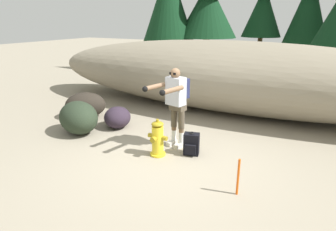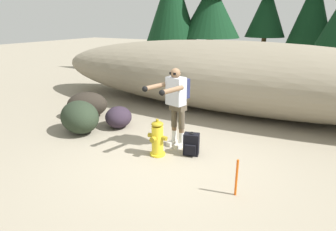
{
  "view_description": "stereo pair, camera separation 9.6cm",
  "coord_description": "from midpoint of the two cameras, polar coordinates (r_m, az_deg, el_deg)",
  "views": [
    {
      "loc": [
        2.44,
        -4.51,
        2.58
      ],
      "look_at": [
        -0.19,
        0.33,
        0.75
      ],
      "focal_mm": 31.21,
      "sensor_mm": 36.0,
      "label": 1
    },
    {
      "loc": [
        2.52,
        -4.46,
        2.58
      ],
      "look_at": [
        -0.19,
        0.33,
        0.75
      ],
      "focal_mm": 31.21,
      "sensor_mm": 36.0,
      "label": 2
    }
  ],
  "objects": [
    {
      "name": "boulder_small",
      "position": [
        7.34,
        -10.22,
        -0.35
      ],
      "size": [
        0.95,
        0.99,
        0.52
      ],
      "primitive_type": "ellipsoid",
      "rotation": [
        0.0,
        0.0,
        2.11
      ],
      "color": "#2D2330",
      "rests_on": "ground_plane"
    },
    {
      "name": "spare_backpack",
      "position": [
        5.82,
        4.12,
        -5.64
      ],
      "size": [
        0.34,
        0.34,
        0.47
      ],
      "rotation": [
        0.0,
        0.0,
        4.98
      ],
      "color": "black",
      "rests_on": "ground_plane"
    },
    {
      "name": "fire_hydrant",
      "position": [
        5.73,
        -2.53,
        -4.59
      ],
      "size": [
        0.41,
        0.36,
        0.75
      ],
      "color": "yellow",
      "rests_on": "ground_plane"
    },
    {
      "name": "boulder_mid",
      "position": [
        8.26,
        -16.14,
        1.96
      ],
      "size": [
        1.35,
        1.3,
        0.69
      ],
      "primitive_type": "ellipsoid",
      "rotation": [
        0.0,
        0.0,
        0.65
      ],
      "color": "#2C261F",
      "rests_on": "ground_plane"
    },
    {
      "name": "pine_tree_center",
      "position": [
        15.35,
        18.02,
        20.43
      ],
      "size": [
        1.87,
        1.87,
        5.64
      ],
      "color": "#47331E",
      "rests_on": "ground_plane"
    },
    {
      "name": "utility_worker",
      "position": [
        5.89,
        1.07,
        3.38
      ],
      "size": [
        0.65,
        1.03,
        1.67
      ],
      "rotation": [
        0.0,
        0.0,
        -1.79
      ],
      "color": "beige",
      "rests_on": "ground_plane"
    },
    {
      "name": "survey_stake",
      "position": [
        4.63,
        12.95,
        -11.63
      ],
      "size": [
        0.04,
        0.04,
        0.6
      ],
      "primitive_type": "cylinder",
      "color": "#E55914",
      "rests_on": "ground_plane"
    },
    {
      "name": "dirt_embankment",
      "position": [
        8.72,
        11.58,
        7.6
      ],
      "size": [
        12.45,
        3.2,
        2.0
      ],
      "primitive_type": "ellipsoid",
      "color": "gray",
      "rests_on": "ground_plane"
    },
    {
      "name": "boulder_large",
      "position": [
        7.16,
        -17.43,
        -0.38
      ],
      "size": [
        1.37,
        1.25,
        0.76
      ],
      "primitive_type": "ellipsoid",
      "rotation": [
        0.0,
        0.0,
        5.83
      ],
      "color": "#253021",
      "rests_on": "ground_plane"
    },
    {
      "name": "ground_plane",
      "position": [
        5.75,
        -0.4,
        -8.49
      ],
      "size": [
        56.0,
        56.0,
        0.04
      ],
      "primitive_type": "cube",
      "color": "gray"
    }
  ]
}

